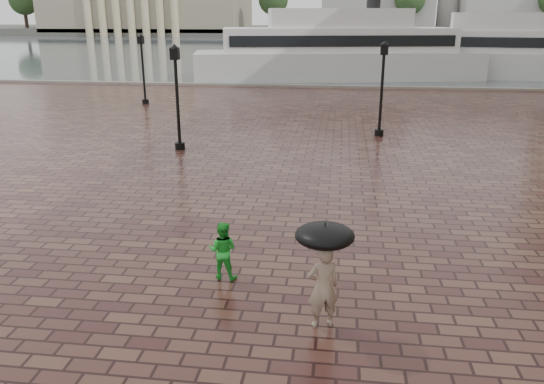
% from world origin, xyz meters
% --- Properties ---
extents(ground, '(300.00, 300.00, 0.00)m').
position_xyz_m(ground, '(0.00, 0.00, 0.00)').
color(ground, '#361A18').
rests_on(ground, ground).
extents(harbour_water, '(240.00, 240.00, 0.00)m').
position_xyz_m(harbour_water, '(0.00, 92.00, 0.00)').
color(harbour_water, '#4C555C').
rests_on(harbour_water, ground).
extents(quay_edge, '(80.00, 0.60, 0.30)m').
position_xyz_m(quay_edge, '(0.00, 32.00, 0.00)').
color(quay_edge, slate).
rests_on(quay_edge, ground).
extents(far_shore, '(300.00, 60.00, 2.00)m').
position_xyz_m(far_shore, '(0.00, 160.00, 1.00)').
color(far_shore, '#4C4C47').
rests_on(far_shore, ground).
extents(distant_skyline, '(102.50, 22.00, 33.00)m').
position_xyz_m(distant_skyline, '(48.14, 150.00, 9.45)').
color(distant_skyline, '#A19E99').
rests_on(distant_skyline, ground).
extents(far_trees, '(188.00, 8.00, 13.50)m').
position_xyz_m(far_trees, '(0.00, 138.00, 9.42)').
color(far_trees, '#2D2119').
rests_on(far_trees, ground).
extents(street_lamps, '(15.44, 12.44, 4.40)m').
position_xyz_m(street_lamps, '(-5.00, 15.33, 2.33)').
color(street_lamps, black).
rests_on(street_lamps, ground).
extents(adult_pedestrian, '(0.71, 0.59, 1.68)m').
position_xyz_m(adult_pedestrian, '(0.85, -3.41, 0.84)').
color(adult_pedestrian, gray).
rests_on(adult_pedestrian, ground).
extents(child_pedestrian, '(0.70, 0.56, 1.35)m').
position_xyz_m(child_pedestrian, '(-1.46, -1.70, 0.67)').
color(child_pedestrian, green).
rests_on(child_pedestrian, ground).
extents(ferry_near, '(26.68, 11.20, 8.52)m').
position_xyz_m(ferry_near, '(0.59, 38.22, 2.56)').
color(ferry_near, silver).
rests_on(ferry_near, ground).
extents(ferry_far, '(25.11, 8.97, 8.06)m').
position_xyz_m(ferry_far, '(17.10, 41.43, 2.42)').
color(ferry_far, silver).
rests_on(ferry_far, ground).
extents(umbrella, '(1.10, 1.10, 1.14)m').
position_xyz_m(umbrella, '(0.85, -3.41, 1.89)').
color(umbrella, black).
rests_on(umbrella, ground).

